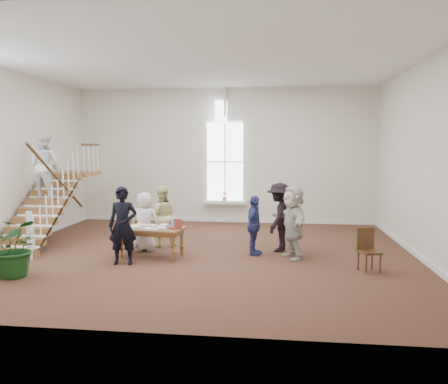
# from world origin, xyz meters

# --- Properties ---
(ground) EXTENTS (10.00, 10.00, 0.00)m
(ground) POSITION_xyz_m (0.00, 0.00, 0.00)
(ground) COLOR #44291A
(ground) RESTS_ON ground
(room_shell) EXTENTS (10.49, 10.00, 10.00)m
(room_shell) POSITION_xyz_m (-0.00, 4.39, 0.40)
(room_shell) COLOR beige
(room_shell) RESTS_ON ground
(staircase) EXTENTS (1.10, 4.10, 2.92)m
(staircase) POSITION_xyz_m (-4.34, 0.75, 1.62)
(staircase) COLOR brown
(staircase) RESTS_ON ground
(library_table) EXTENTS (1.56, 0.93, 0.76)m
(library_table) POSITION_xyz_m (-1.15, -0.45, 0.62)
(library_table) COLOR brown
(library_table) RESTS_ON ground
(police_officer) EXTENTS (0.67, 0.48, 1.71)m
(police_officer) POSITION_xyz_m (-1.60, -1.10, 0.85)
(police_officer) COLOR black
(police_officer) RESTS_ON ground
(elderly_woman) EXTENTS (0.73, 0.49, 1.46)m
(elderly_woman) POSITION_xyz_m (-1.50, 0.15, 0.73)
(elderly_woman) COLOR silver
(elderly_woman) RESTS_ON ground
(person_yellow) EXTENTS (0.90, 0.78, 1.57)m
(person_yellow) POSITION_xyz_m (-1.20, 0.65, 0.79)
(person_yellow) COLOR #E8DF91
(person_yellow) RESTS_ON ground
(woman_cluster_a) EXTENTS (0.52, 0.88, 1.41)m
(woman_cluster_a) POSITION_xyz_m (1.19, 0.05, 0.71)
(woman_cluster_a) COLOR navy
(woman_cluster_a) RESTS_ON ground
(woman_cluster_b) EXTENTS (0.91, 1.22, 1.69)m
(woman_cluster_b) POSITION_xyz_m (1.79, 0.50, 0.84)
(woman_cluster_b) COLOR black
(woman_cluster_b) RESTS_ON ground
(woman_cluster_c) EXTENTS (1.02, 1.64, 1.69)m
(woman_cluster_c) POSITION_xyz_m (2.09, -0.15, 0.85)
(woman_cluster_c) COLOR beige
(woman_cluster_c) RESTS_ON ground
(floor_plant) EXTENTS (1.29, 1.20, 1.18)m
(floor_plant) POSITION_xyz_m (-3.40, -2.23, 0.59)
(floor_plant) COLOR #133E15
(floor_plant) RESTS_ON ground
(side_chair) EXTENTS (0.49, 0.49, 0.90)m
(side_chair) POSITION_xyz_m (3.60, -1.02, 0.49)
(side_chair) COLOR #321D0D
(side_chair) RESTS_ON ground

